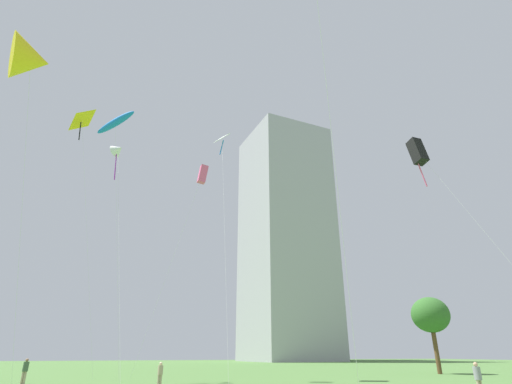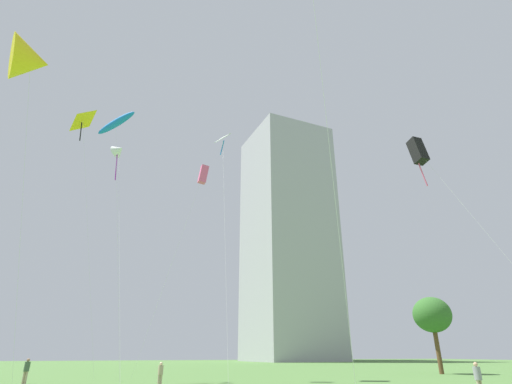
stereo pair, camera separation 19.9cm
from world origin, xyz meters
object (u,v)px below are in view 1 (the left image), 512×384
object	(u,v)px
kite_flying_2	(222,139)
distant_highrise_1	(286,237)
person_standing_2	(478,377)
kite_flying_5	(115,123)
person_standing_0	(25,369)
kite_flying_1	(418,152)
park_tree_0	(430,315)
kite_flying_0	(82,121)
person_standing_1	(160,372)
kite_flying_4	(203,175)
distant_highrise_0	(282,255)
kite_flying_3	(31,59)
kite_flying_7	(118,150)

from	to	relation	value
kite_flying_2	distant_highrise_1	size ratio (longest dim) A/B	0.32
person_standing_2	kite_flying_5	world-z (taller)	kite_flying_5
person_standing_0	kite_flying_1	xyz separation A→B (m)	(26.18, -15.60, 15.86)
person_standing_0	park_tree_0	distance (m)	41.19
kite_flying_0	kite_flying_5	xyz separation A→B (m)	(3.13, -2.84, -1.09)
kite_flying_0	park_tree_0	xyz separation A→B (m)	(40.53, -0.54, -17.18)
person_standing_1	kite_flying_1	world-z (taller)	kite_flying_1
kite_flying_2	kite_flying_4	world-z (taller)	kite_flying_2
kite_flying_0	kite_flying_1	bearing A→B (deg)	-32.68
distant_highrise_0	kite_flying_3	bearing A→B (deg)	-123.50
person_standing_1	kite_flying_1	size ratio (longest dim) A/B	0.09
person_standing_2	park_tree_0	xyz separation A→B (m)	(17.58, 20.00, 5.29)
kite_flying_5	kite_flying_3	bearing A→B (deg)	-110.93
kite_flying_3	kite_flying_1	bearing A→B (deg)	-2.18
person_standing_0	kite_flying_4	distance (m)	21.58
person_standing_1	kite_flying_7	size ratio (longest dim) A/B	0.07
kite_flying_5	park_tree_0	xyz separation A→B (m)	(37.39, 2.29, -16.09)
person_standing_2	kite_flying_4	world-z (taller)	kite_flying_4
person_standing_1	distant_highrise_1	bearing A→B (deg)	51.52
kite_flying_2	person_standing_2	bearing A→B (deg)	-65.03
kite_flying_4	kite_flying_1	bearing A→B (deg)	-45.83
park_tree_0	distant_highrise_1	size ratio (longest dim) A/B	0.11
kite_flying_1	kite_flying_2	size ratio (longest dim) A/B	0.73
person_standing_1	kite_flying_0	size ratio (longest dim) A/B	0.06
person_standing_2	kite_flying_5	size ratio (longest dim) A/B	0.07
kite_flying_4	distant_highrise_1	world-z (taller)	distant_highrise_1
person_standing_1	kite_flying_2	size ratio (longest dim) A/B	0.06
distant_highrise_1	kite_flying_0	bearing A→B (deg)	-130.97
kite_flying_7	kite_flying_0	bearing A→B (deg)	-179.13
person_standing_2	kite_flying_1	world-z (taller)	kite_flying_1
person_standing_2	kite_flying_2	world-z (taller)	kite_flying_2
person_standing_2	kite_flying_3	bearing A→B (deg)	164.70
person_standing_2	kite_flying_1	bearing A→B (deg)	49.95
kite_flying_3	park_tree_0	world-z (taller)	kite_flying_3
park_tree_0	person_standing_2	bearing A→B (deg)	-131.32
person_standing_2	distant_highrise_0	bearing A→B (deg)	64.72
kite_flying_1	kite_flying_4	size ratio (longest dim) A/B	0.92
kite_flying_7	distant_highrise_0	world-z (taller)	distant_highrise_0
person_standing_2	kite_flying_1	xyz separation A→B (m)	(2.90, 3.96, 15.91)
kite_flying_5	kite_flying_7	distance (m)	3.25
kite_flying_3	kite_flying_7	size ratio (longest dim) A/B	0.89
kite_flying_2	kite_flying_5	bearing A→B (deg)	-172.99
person_standing_2	kite_flying_7	distance (m)	34.57
kite_flying_5	kite_flying_0	bearing A→B (deg)	137.84
park_tree_0	distant_highrise_1	bearing A→B (deg)	75.65
kite_flying_1	kite_flying_7	distance (m)	27.97
kite_flying_7	distant_highrise_0	distance (m)	123.80
kite_flying_0	kite_flying_4	size ratio (longest dim) A/B	1.24
distant_highrise_1	distant_highrise_0	bearing A→B (deg)	64.42
park_tree_0	distant_highrise_0	distance (m)	112.16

